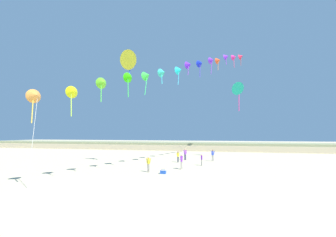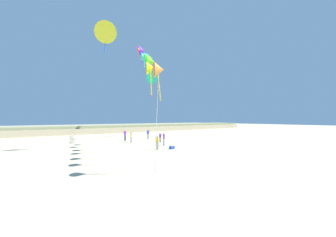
{
  "view_description": "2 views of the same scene",
  "coord_description": "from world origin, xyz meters",
  "px_view_note": "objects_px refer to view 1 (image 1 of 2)",
  "views": [
    {
      "loc": [
        8.99,
        -14.18,
        4.09
      ],
      "look_at": [
        3.33,
        8.99,
        5.72
      ],
      "focal_mm": 24.0,
      "sensor_mm": 36.0,
      "label": 1
    },
    {
      "loc": [
        -14.11,
        -12.45,
        3.71
      ],
      "look_at": [
        2.29,
        8.23,
        3.66
      ],
      "focal_mm": 24.0,
      "sensor_mm": 36.0,
      "label": 2
    }
  ],
  "objects_px": {
    "person_near_right": "(182,160)",
    "person_far_center": "(178,156)",
    "person_near_left": "(148,163)",
    "large_kite_mid_trail": "(130,60)",
    "large_kite_low_lead": "(239,89)",
    "person_mid_center": "(185,153)",
    "person_far_left": "(202,159)",
    "beach_cooler": "(163,172)",
    "person_far_right": "(213,154)"
  },
  "relations": [
    {
      "from": "large_kite_mid_trail",
      "to": "beach_cooler",
      "type": "relative_size",
      "value": 6.78
    },
    {
      "from": "person_far_right",
      "to": "person_far_center",
      "type": "bearing_deg",
      "value": -151.17
    },
    {
      "from": "person_near_right",
      "to": "large_kite_low_lead",
      "type": "xyz_separation_m",
      "value": [
        7.47,
        13.92,
        10.75
      ]
    },
    {
      "from": "person_far_left",
      "to": "person_near_left",
      "type": "bearing_deg",
      "value": -128.79
    },
    {
      "from": "person_near_left",
      "to": "beach_cooler",
      "type": "bearing_deg",
      "value": -16.72
    },
    {
      "from": "person_far_center",
      "to": "large_kite_low_lead",
      "type": "height_order",
      "value": "large_kite_low_lead"
    },
    {
      "from": "person_far_center",
      "to": "person_near_right",
      "type": "bearing_deg",
      "value": -75.14
    },
    {
      "from": "person_far_right",
      "to": "large_kite_mid_trail",
      "type": "bearing_deg",
      "value": -147.83
    },
    {
      "from": "person_near_left",
      "to": "large_kite_mid_trail",
      "type": "relative_size",
      "value": 0.44
    },
    {
      "from": "person_far_right",
      "to": "beach_cooler",
      "type": "xyz_separation_m",
      "value": [
        -4.49,
        -12.06,
        -0.79
      ]
    },
    {
      "from": "person_mid_center",
      "to": "person_far_right",
      "type": "xyz_separation_m",
      "value": [
        4.25,
        -0.37,
        -0.01
      ]
    },
    {
      "from": "person_near_left",
      "to": "large_kite_low_lead",
      "type": "height_order",
      "value": "large_kite_low_lead"
    },
    {
      "from": "large_kite_low_lead",
      "to": "beach_cooler",
      "type": "height_order",
      "value": "large_kite_low_lead"
    },
    {
      "from": "person_near_left",
      "to": "person_far_left",
      "type": "bearing_deg",
      "value": 51.21
    },
    {
      "from": "person_near_right",
      "to": "person_mid_center",
      "type": "bearing_deg",
      "value": 96.7
    },
    {
      "from": "person_far_left",
      "to": "person_near_right",
      "type": "bearing_deg",
      "value": -119.4
    },
    {
      "from": "person_near_left",
      "to": "beach_cooler",
      "type": "distance_m",
      "value": 2.0
    },
    {
      "from": "person_mid_center",
      "to": "large_kite_mid_trail",
      "type": "xyz_separation_m",
      "value": [
        -6.39,
        -7.06,
        13.14
      ]
    },
    {
      "from": "person_mid_center",
      "to": "person_far_left",
      "type": "bearing_deg",
      "value": -61.25
    },
    {
      "from": "person_near_left",
      "to": "person_mid_center",
      "type": "distance_m",
      "value": 12.07
    },
    {
      "from": "person_far_left",
      "to": "large_kite_mid_trail",
      "type": "xyz_separation_m",
      "value": [
        -9.46,
        -1.48,
        13.29
      ]
    },
    {
      "from": "person_near_right",
      "to": "person_far_left",
      "type": "xyz_separation_m",
      "value": [
        1.99,
        3.53,
        -0.14
      ]
    },
    {
      "from": "beach_cooler",
      "to": "large_kite_mid_trail",
      "type": "bearing_deg",
      "value": 138.87
    },
    {
      "from": "person_far_left",
      "to": "person_far_right",
      "type": "bearing_deg",
      "value": 77.19
    },
    {
      "from": "person_near_right",
      "to": "person_far_center",
      "type": "bearing_deg",
      "value": 104.86
    },
    {
      "from": "large_kite_low_lead",
      "to": "large_kite_mid_trail",
      "type": "xyz_separation_m",
      "value": [
        -14.94,
        -11.87,
        2.4
      ]
    },
    {
      "from": "person_far_center",
      "to": "large_kite_low_lead",
      "type": "bearing_deg",
      "value": 40.68
    },
    {
      "from": "person_near_left",
      "to": "person_near_right",
      "type": "bearing_deg",
      "value": 42.05
    },
    {
      "from": "person_mid_center",
      "to": "large_kite_mid_trail",
      "type": "relative_size",
      "value": 0.45
    },
    {
      "from": "person_near_left",
      "to": "person_far_right",
      "type": "bearing_deg",
      "value": 61.5
    },
    {
      "from": "person_near_right",
      "to": "beach_cooler",
      "type": "relative_size",
      "value": 3.01
    },
    {
      "from": "person_far_left",
      "to": "large_kite_mid_trail",
      "type": "relative_size",
      "value": 0.38
    },
    {
      "from": "person_far_center",
      "to": "beach_cooler",
      "type": "distance_m",
      "value": 9.45
    },
    {
      "from": "person_near_left",
      "to": "person_far_center",
      "type": "distance_m",
      "value": 9.01
    },
    {
      "from": "person_near_right",
      "to": "person_mid_center",
      "type": "xyz_separation_m",
      "value": [
        -1.07,
        9.12,
        0.01
      ]
    },
    {
      "from": "person_far_left",
      "to": "beach_cooler",
      "type": "distance_m",
      "value": 7.63
    },
    {
      "from": "person_far_left",
      "to": "person_far_right",
      "type": "xyz_separation_m",
      "value": [
        1.19,
        5.21,
        0.14
      ]
    },
    {
      "from": "person_near_left",
      "to": "person_far_center",
      "type": "height_order",
      "value": "person_near_left"
    },
    {
      "from": "large_kite_mid_trail",
      "to": "beach_cooler",
      "type": "bearing_deg",
      "value": -41.13
    },
    {
      "from": "person_near_left",
      "to": "large_kite_low_lead",
      "type": "xyz_separation_m",
      "value": [
        10.55,
        16.7,
        10.77
      ]
    },
    {
      "from": "person_far_center",
      "to": "large_kite_low_lead",
      "type": "relative_size",
      "value": 0.32
    },
    {
      "from": "person_near_right",
      "to": "beach_cooler",
      "type": "distance_m",
      "value": 3.65
    },
    {
      "from": "person_near_right",
      "to": "large_kite_mid_trail",
      "type": "height_order",
      "value": "large_kite_mid_trail"
    },
    {
      "from": "person_far_right",
      "to": "large_kite_mid_trail",
      "type": "xyz_separation_m",
      "value": [
        -10.64,
        -6.69,
        13.16
      ]
    },
    {
      "from": "person_near_right",
      "to": "large_kite_low_lead",
      "type": "relative_size",
      "value": 0.35
    },
    {
      "from": "person_mid_center",
      "to": "beach_cooler",
      "type": "bearing_deg",
      "value": -91.13
    },
    {
      "from": "person_mid_center",
      "to": "beach_cooler",
      "type": "relative_size",
      "value": 3.04
    },
    {
      "from": "person_near_right",
      "to": "large_kite_low_lead",
      "type": "bearing_deg",
      "value": 61.78
    },
    {
      "from": "person_mid_center",
      "to": "person_near_left",
      "type": "bearing_deg",
      "value": -99.6
    },
    {
      "from": "person_mid_center",
      "to": "large_kite_low_lead",
      "type": "bearing_deg",
      "value": 29.36
    }
  ]
}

